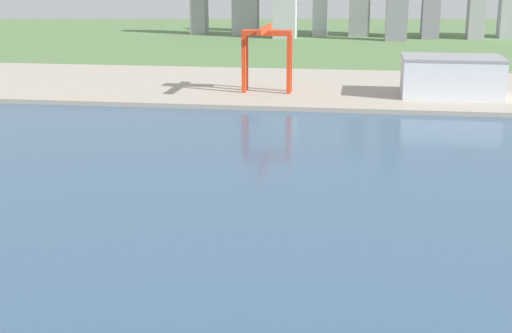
# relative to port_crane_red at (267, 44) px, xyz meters

# --- Properties ---
(ground_plane) EXTENTS (2400.00, 2400.00, 0.00)m
(ground_plane) POSITION_rel_port_crane_red_xyz_m (43.12, -161.01, -29.79)
(ground_plane) COLOR #577847
(water_bay) EXTENTS (840.00, 360.00, 0.15)m
(water_bay) POSITION_rel_port_crane_red_xyz_m (43.12, -221.01, -29.72)
(water_bay) COLOR #385675
(water_bay) RESTS_ON ground
(industrial_pier) EXTENTS (840.00, 140.00, 2.50)m
(industrial_pier) POSITION_rel_port_crane_red_xyz_m (43.12, 28.99, -28.54)
(industrial_pier) COLOR #A79D8C
(industrial_pier) RESTS_ON ground
(port_crane_red) EXTENTS (27.56, 44.67, 37.15)m
(port_crane_red) POSITION_rel_port_crane_red_xyz_m (0.00, 0.00, 0.00)
(port_crane_red) COLOR red
(port_crane_red) RESTS_ON industrial_pier
(warehouse_main) EXTENTS (53.84, 34.24, 21.61)m
(warehouse_main) POSITION_rel_port_crane_red_xyz_m (100.89, 2.92, -16.46)
(warehouse_main) COLOR silver
(warehouse_main) RESTS_ON industrial_pier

